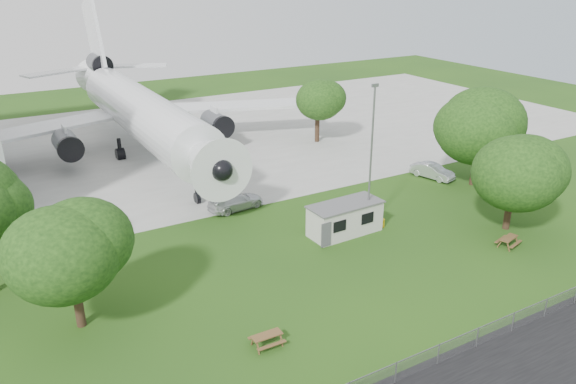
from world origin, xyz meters
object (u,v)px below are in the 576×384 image
airliner (138,109)px  picnic_west (267,346)px  site_cabin (345,218)px  picnic_east (508,246)px

airliner → picnic_west: bearing=-96.3°
site_cabin → picnic_west: bearing=-141.6°
picnic_west → airliner: bearing=84.4°
picnic_west → picnic_east: size_ratio=1.00×
site_cabin → picnic_west: 15.97m
airliner → site_cabin: 30.72m
picnic_west → picnic_east: (22.15, 1.52, 0.00)m
site_cabin → picnic_west: site_cabin is taller
airliner → picnic_east: 42.04m
airliner → picnic_west: size_ratio=26.52×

